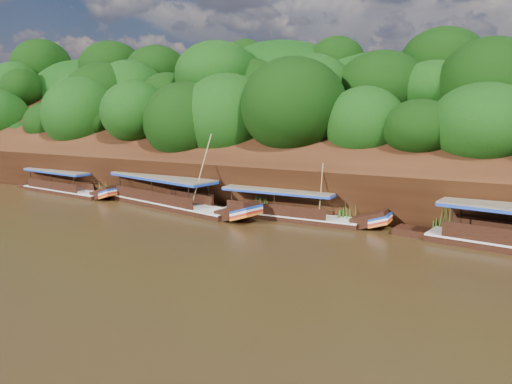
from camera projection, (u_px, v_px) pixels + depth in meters
ground at (268, 255)px, 27.79m from camera, size 160.00×160.00×0.00m
riverbank at (374, 173)px, 47.32m from camera, size 120.00×30.06×19.40m
boat_1 at (296, 214)px, 36.12m from camera, size 12.82×2.37×4.80m
boat_2 at (176, 202)px, 40.12m from camera, size 16.10×5.62×6.62m
boat_3 at (69, 189)px, 46.74m from camera, size 12.37×3.26×2.60m
reeds at (286, 204)px, 37.38m from camera, size 49.73×2.37×2.07m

